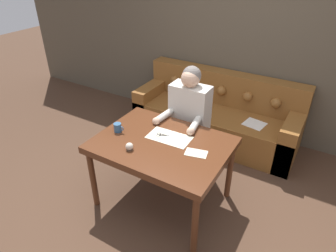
# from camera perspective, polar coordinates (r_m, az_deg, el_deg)

# --- Properties ---
(ground_plane) EXTENTS (16.00, 16.00, 0.00)m
(ground_plane) POSITION_cam_1_polar(r_m,az_deg,el_deg) (3.26, 1.40, -14.57)
(ground_plane) COLOR #4C3323
(wall_back) EXTENTS (8.00, 0.06, 2.60)m
(wall_back) POSITION_cam_1_polar(r_m,az_deg,el_deg) (4.10, 14.78, 15.61)
(wall_back) COLOR brown
(wall_back) RESTS_ON ground_plane
(dining_table) EXTENTS (1.25, 0.93, 0.74)m
(dining_table) POSITION_cam_1_polar(r_m,az_deg,el_deg) (2.87, -1.12, -4.31)
(dining_table) COLOR #562D19
(dining_table) RESTS_ON ground_plane
(couch) EXTENTS (2.20, 0.78, 0.89)m
(couch) POSITION_cam_1_polar(r_m,az_deg,el_deg) (4.17, 9.20, 1.86)
(couch) COLOR brown
(couch) RESTS_ON ground_plane
(person) EXTENTS (0.48, 0.57, 1.28)m
(person) POSITION_cam_1_polar(r_m,az_deg,el_deg) (3.36, 4.02, 1.00)
(person) COLOR #33281E
(person) RESTS_ON ground_plane
(pattern_paper_main) EXTENTS (0.43, 0.25, 0.00)m
(pattern_paper_main) POSITION_cam_1_polar(r_m,az_deg,el_deg) (2.89, 0.24, -2.17)
(pattern_paper_main) COLOR beige
(pattern_paper_main) RESTS_ON dining_table
(pattern_paper_offcut) EXTENTS (0.22, 0.16, 0.00)m
(pattern_paper_offcut) POSITION_cam_1_polar(r_m,az_deg,el_deg) (2.69, 5.38, -5.16)
(pattern_paper_offcut) COLOR beige
(pattern_paper_offcut) RESTS_ON dining_table
(scissors) EXTENTS (0.23, 0.13, 0.01)m
(scissors) POSITION_cam_1_polar(r_m,az_deg,el_deg) (2.92, -0.75, -1.78)
(scissors) COLOR silver
(scissors) RESTS_ON dining_table
(mug) EXTENTS (0.11, 0.08, 0.09)m
(mug) POSITION_cam_1_polar(r_m,az_deg,el_deg) (3.00, -9.54, -0.30)
(mug) COLOR #335B84
(mug) RESTS_ON dining_table
(pin_cushion) EXTENTS (0.07, 0.07, 0.07)m
(pin_cushion) POSITION_cam_1_polar(r_m,az_deg,el_deg) (2.73, -7.36, -3.94)
(pin_cushion) COLOR #4C3828
(pin_cushion) RESTS_ON dining_table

